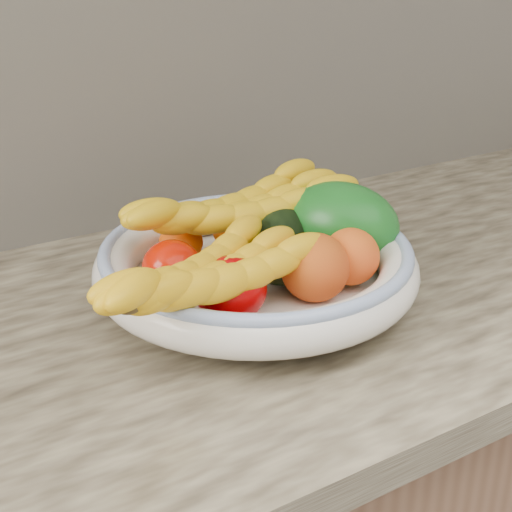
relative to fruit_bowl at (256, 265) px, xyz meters
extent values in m
cube|color=tan|center=(0.00, 0.02, -0.07)|extent=(2.44, 0.66, 0.04)
cube|color=beige|center=(0.00, 0.33, 0.20)|extent=(2.40, 0.02, 0.50)
cylinder|color=white|center=(0.00, 0.00, -0.04)|extent=(0.13, 0.13, 0.02)
cylinder|color=white|center=(0.00, 0.00, -0.03)|extent=(0.32, 0.32, 0.01)
torus|color=white|center=(0.00, 0.00, 0.00)|extent=(0.39, 0.39, 0.05)
torus|color=#3C62AB|center=(0.00, 0.00, 0.02)|extent=(0.37, 0.37, 0.02)
ellipsoid|color=#FD5905|center=(-0.05, 0.10, 0.01)|extent=(0.06, 0.06, 0.05)
ellipsoid|color=orange|center=(0.02, 0.10, 0.01)|extent=(0.05, 0.05, 0.04)
ellipsoid|color=#C71201|center=(-0.10, 0.02, 0.01)|extent=(0.09, 0.09, 0.06)
ellipsoid|color=#A80002|center=(-0.07, -0.06, 0.01)|extent=(0.10, 0.10, 0.07)
ellipsoid|color=black|center=(0.01, -0.02, 0.02)|extent=(0.07, 0.10, 0.06)
ellipsoid|color=black|center=(0.06, 0.04, 0.02)|extent=(0.13, 0.14, 0.08)
ellipsoid|color=#105616|center=(0.12, 0.00, 0.03)|extent=(0.19, 0.20, 0.14)
ellipsoid|color=orange|center=(0.03, -0.07, 0.02)|extent=(0.10, 0.10, 0.08)
ellipsoid|color=orange|center=(0.08, -0.07, 0.02)|extent=(0.07, 0.07, 0.07)
camera|label=1|loc=(-0.41, -0.67, 0.36)|focal=50.00mm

